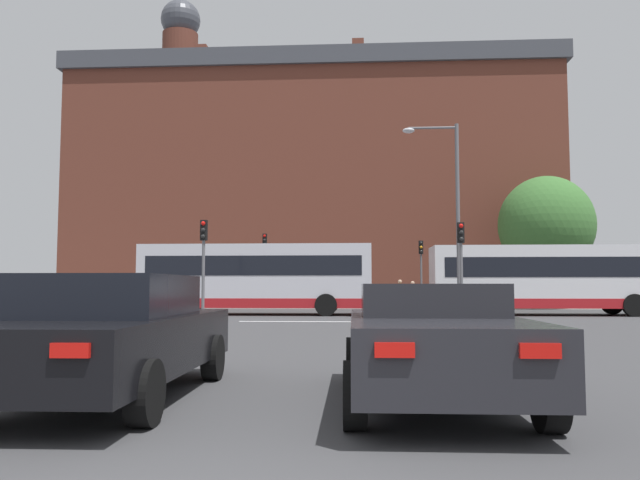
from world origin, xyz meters
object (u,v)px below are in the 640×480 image
object	(u,v)px
traffic_light_far_left	(265,258)
street_lamp_junction	(449,200)
car_roadster_right	(432,342)
traffic_light_near_left	(203,252)
traffic_light_far_right	(421,263)
bus_crossing_lead	(257,277)
pedestrian_waiting	(448,292)
car_saloon_left	(113,334)
pedestrian_walking_west	(400,292)
bus_crossing_trailing	(548,278)
traffic_light_near_right	(461,254)
pedestrian_walking_east	(413,293)

from	to	relation	value
traffic_light_far_left	street_lamp_junction	world-z (taller)	street_lamp_junction
car_roadster_right	traffic_light_near_left	size ratio (longest dim) A/B	1.10
traffic_light_far_right	street_lamp_junction	xyz separation A→B (m)	(-0.04, -11.95, 2.13)
bus_crossing_lead	street_lamp_junction	world-z (taller)	street_lamp_junction
pedestrian_waiting	traffic_light_far_left	bearing A→B (deg)	113.91
car_saloon_left	street_lamp_junction	bearing A→B (deg)	69.18
pedestrian_walking_west	traffic_light_far_left	bearing A→B (deg)	-124.43
bus_crossing_trailing	traffic_light_near_right	xyz separation A→B (m)	(-4.79, -5.01, 0.87)
pedestrian_waiting	traffic_light_near_right	bearing A→B (deg)	-159.65
traffic_light_far_left	car_roadster_right	bearing A→B (deg)	-77.95
bus_crossing_trailing	traffic_light_near_left	xyz separation A→B (m)	(-14.83, -5.51, 0.94)
street_lamp_junction	pedestrian_walking_west	xyz separation A→B (m)	(-1.23, 12.07, -3.85)
bus_crossing_lead	pedestrian_walking_west	bearing A→B (deg)	139.72
bus_crossing_trailing	pedestrian_walking_east	size ratio (longest dim) A/B	6.48
bus_crossing_trailing	street_lamp_junction	size ratio (longest dim) A/B	1.33
traffic_light_far_right	pedestrian_walking_west	distance (m)	2.15
car_saloon_left	street_lamp_junction	size ratio (longest dim) A/B	0.60
traffic_light_near_left	traffic_light_far_left	size ratio (longest dim) A/B	0.86
traffic_light_far_left	pedestrian_walking_west	size ratio (longest dim) A/B	2.63
bus_crossing_lead	traffic_light_near_left	size ratio (longest dim) A/B	2.74
pedestrian_walking_east	pedestrian_walking_west	size ratio (longest dim) A/B	0.95
traffic_light_far_left	street_lamp_junction	distance (m)	15.61
traffic_light_far_right	pedestrian_waiting	world-z (taller)	traffic_light_far_right
traffic_light_near_right	pedestrian_walking_west	size ratio (longest dim) A/B	2.20
pedestrian_waiting	pedestrian_walking_west	distance (m)	2.83
bus_crossing_lead	traffic_light_far_right	world-z (taller)	traffic_light_far_right
traffic_light_near_left	pedestrian_waiting	xyz separation A→B (m)	(11.36, 13.58, -1.68)
traffic_light_near_left	street_lamp_junction	size ratio (longest dim) A/B	0.49
bus_crossing_lead	pedestrian_waiting	xyz separation A→B (m)	(10.11, 8.38, -0.78)
car_roadster_right	bus_crossing_lead	bearing A→B (deg)	103.87
traffic_light_near_right	pedestrian_walking_west	distance (m)	13.47
traffic_light_near_left	pedestrian_walking_west	xyz separation A→B (m)	(8.54, 13.80, -1.63)
car_saloon_left	traffic_light_far_right	world-z (taller)	traffic_light_far_right
car_roadster_right	traffic_light_near_left	xyz separation A→B (m)	(-6.87, 16.78, 1.96)
traffic_light_far_right	traffic_light_far_left	bearing A→B (deg)	178.05
traffic_light_far_right	street_lamp_junction	distance (m)	12.13
bus_crossing_lead	bus_crossing_trailing	world-z (taller)	bus_crossing_lead
traffic_light_far_right	pedestrian_walking_east	size ratio (longest dim) A/B	2.47
traffic_light_far_left	street_lamp_junction	xyz separation A→B (m)	(9.48, -12.27, 1.82)
bus_crossing_trailing	traffic_light_far_right	distance (m)	9.65
car_roadster_right	pedestrian_walking_west	world-z (taller)	pedestrian_walking_west
bus_crossing_trailing	traffic_light_near_right	distance (m)	6.98
bus_crossing_lead	traffic_light_near_left	xyz separation A→B (m)	(-1.25, -5.20, 0.89)
car_roadster_right	bus_crossing_trailing	distance (m)	23.69
bus_crossing_lead	traffic_light_near_right	world-z (taller)	traffic_light_near_right
car_saloon_left	traffic_light_near_right	distance (m)	18.59
street_lamp_junction	pedestrian_walking_west	distance (m)	12.73
pedestrian_walking_west	car_saloon_left	bearing A→B (deg)	-43.15
bus_crossing_trailing	street_lamp_junction	world-z (taller)	street_lamp_junction
street_lamp_junction	car_roadster_right	bearing A→B (deg)	-98.91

